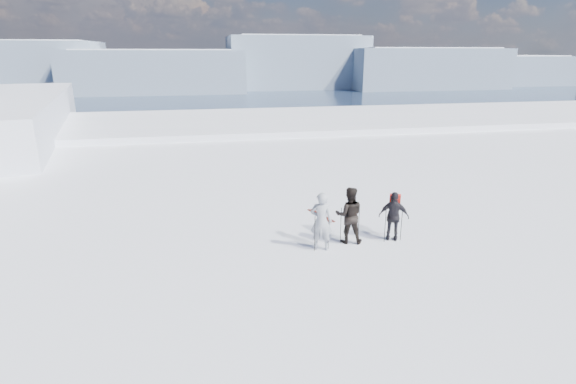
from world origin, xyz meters
name	(u,v)px	position (x,y,z in m)	size (l,w,h in m)	color
lake_basin	(253,191)	(0.00, 30.00, -6.50)	(820.00, 820.00, 71.62)	white
far_mountain_range	(230,66)	(29.60, 454.78, -7.19)	(770.00, 110.00, 53.00)	slate
skier_grey	(321,221)	(-1.00, 1.86, 1.00)	(0.73, 0.48, 2.01)	#979CA5
skier_dark	(349,215)	(0.10, 2.24, 1.00)	(0.97, 0.76, 2.01)	black
skier_pack	(394,217)	(1.69, 2.09, 0.89)	(1.04, 0.43, 1.78)	black
backpack	(396,183)	(1.80, 2.32, 2.03)	(0.38, 0.21, 0.51)	red
ski_poles	(356,227)	(0.26, 1.98, 0.65)	(3.24, 0.48, 1.35)	black
skis_loose	(321,215)	(-0.14, 4.98, 0.01)	(0.74, 1.65, 0.03)	black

